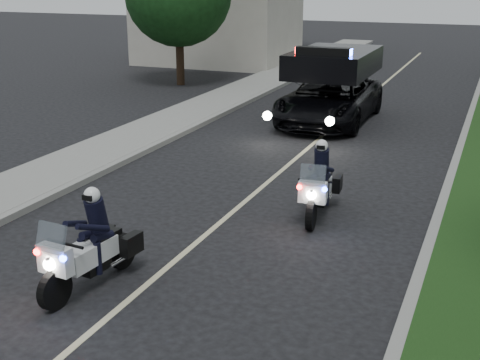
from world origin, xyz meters
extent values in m
plane|color=black|center=(0.00, 0.00, 0.00)|extent=(120.00, 120.00, 0.00)
cube|color=gray|center=(4.10, 10.00, 0.07)|extent=(0.20, 60.00, 0.15)
cube|color=gray|center=(-4.10, 10.00, 0.07)|extent=(0.20, 60.00, 0.15)
cube|color=gray|center=(-5.20, 10.00, 0.08)|extent=(2.00, 60.00, 0.16)
cube|color=#BFB78C|center=(0.00, 10.00, 0.00)|extent=(0.12, 50.00, 0.01)
imported|color=black|center=(-0.32, 13.61, 0.00)|extent=(2.69, 5.79, 2.81)
imported|color=black|center=(-2.61, 19.40, 0.00)|extent=(0.83, 1.83, 0.92)
imported|color=black|center=(-2.61, 19.40, 0.00)|extent=(0.59, 0.41, 1.57)
camera|label=1|loc=(4.99, -7.34, 4.87)|focal=48.04mm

